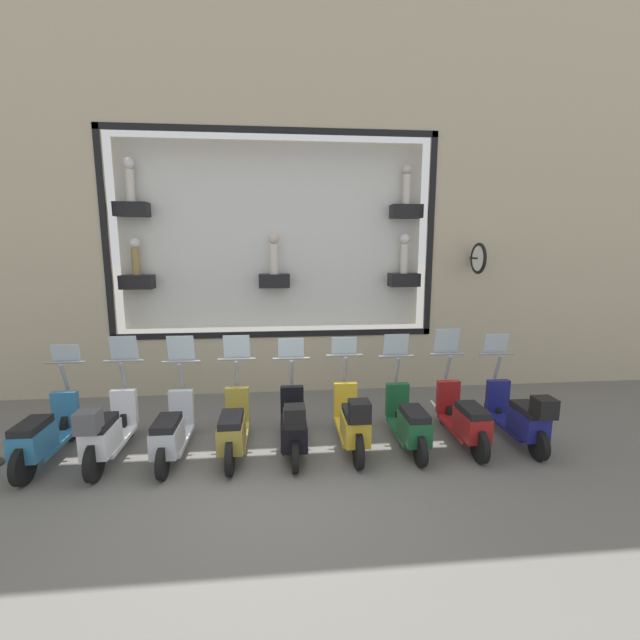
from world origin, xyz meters
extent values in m
plane|color=#66635E|center=(0.00, 0.00, 0.00)|extent=(120.00, 120.00, 0.00)
cube|color=tan|center=(3.60, 0.00, 0.59)|extent=(0.40, 6.55, 1.19)
cube|color=tan|center=(3.60, 0.00, 6.91)|extent=(0.40, 6.55, 3.26)
cube|color=black|center=(3.39, 0.00, 5.22)|extent=(0.04, 6.55, 0.12)
cube|color=black|center=(3.39, 0.00, 1.25)|extent=(0.04, 6.55, 0.12)
cube|color=black|center=(3.39, -3.21, 3.23)|extent=(0.04, 0.12, 4.09)
cube|color=black|center=(3.39, 3.21, 3.23)|extent=(0.04, 0.12, 4.09)
cube|color=silver|center=(3.95, 0.00, 3.23)|extent=(0.04, 6.31, 3.85)
cube|color=black|center=(3.73, -2.78, 3.76)|extent=(0.36, 0.64, 0.28)
cylinder|color=silver|center=(3.73, -2.78, 4.20)|extent=(0.17, 0.17, 0.60)
sphere|color=beige|center=(3.73, -2.78, 4.61)|extent=(0.22, 0.22, 0.22)
cube|color=black|center=(3.73, 2.78, 3.76)|extent=(0.36, 0.64, 0.28)
cylinder|color=silver|center=(3.73, 2.78, 4.21)|extent=(0.17, 0.17, 0.62)
sphere|color=white|center=(3.73, 2.78, 4.63)|extent=(0.22, 0.22, 0.22)
cube|color=black|center=(3.73, -2.78, 2.32)|extent=(0.36, 0.64, 0.28)
cylinder|color=silver|center=(3.73, -2.78, 2.77)|extent=(0.17, 0.17, 0.62)
sphere|color=white|center=(3.73, -2.78, 3.19)|extent=(0.22, 0.22, 0.22)
cube|color=black|center=(3.73, 0.00, 2.32)|extent=(0.36, 0.64, 0.28)
cylinder|color=silver|center=(3.73, 0.00, 2.77)|extent=(0.17, 0.17, 0.62)
sphere|color=beige|center=(3.73, 0.00, 3.20)|extent=(0.22, 0.22, 0.22)
cube|color=black|center=(3.73, 2.78, 2.32)|extent=(0.36, 0.64, 0.28)
cylinder|color=#9E7F4C|center=(3.73, 2.78, 2.73)|extent=(0.15, 0.15, 0.55)
sphere|color=white|center=(3.73, 2.78, 3.11)|extent=(0.20, 0.20, 0.20)
cylinder|color=black|center=(3.23, -4.11, 2.80)|extent=(0.35, 0.05, 0.05)
torus|color=black|center=(3.05, -4.11, 2.80)|extent=(0.63, 0.07, 0.63)
cylinder|color=white|center=(3.05, -4.11, 2.80)|extent=(0.52, 0.03, 0.52)
cylinder|color=black|center=(1.47, -3.78, 0.22)|extent=(0.44, 0.09, 0.44)
cylinder|color=black|center=(0.12, -3.78, 0.22)|extent=(0.44, 0.09, 0.44)
cube|color=navy|center=(0.79, -3.78, 0.21)|extent=(1.02, 0.38, 0.06)
cube|color=navy|center=(0.42, -3.78, 0.42)|extent=(0.61, 0.35, 0.36)
cube|color=black|center=(0.42, -3.78, 0.65)|extent=(0.58, 0.31, 0.10)
cube|color=navy|center=(1.34, -3.78, 0.52)|extent=(0.12, 0.37, 0.56)
cylinder|color=gray|center=(1.41, -3.78, 1.01)|extent=(0.20, 0.06, 0.45)
cylinder|color=gray|center=(1.48, -3.78, 1.23)|extent=(0.04, 0.61, 0.04)
cube|color=silver|center=(1.52, -3.78, 1.40)|extent=(0.09, 0.42, 0.34)
cube|color=black|center=(0.08, -3.78, 0.81)|extent=(0.28, 0.28, 0.28)
cylinder|color=black|center=(1.45, -2.90, 0.24)|extent=(0.48, 0.09, 0.48)
cylinder|color=black|center=(0.13, -2.90, 0.24)|extent=(0.48, 0.09, 0.48)
cube|color=maroon|center=(0.79, -2.90, 0.23)|extent=(1.02, 0.38, 0.06)
cube|color=maroon|center=(0.42, -2.90, 0.44)|extent=(0.61, 0.35, 0.36)
cube|color=black|center=(0.42, -2.90, 0.67)|extent=(0.58, 0.31, 0.10)
cube|color=maroon|center=(1.34, -2.90, 0.54)|extent=(0.12, 0.37, 0.56)
cylinder|color=gray|center=(1.41, -2.90, 1.03)|extent=(0.20, 0.06, 0.45)
cylinder|color=gray|center=(1.48, -2.90, 1.25)|extent=(0.04, 0.61, 0.04)
cube|color=silver|center=(1.52, -2.90, 1.46)|extent=(0.11, 0.42, 0.43)
cylinder|color=black|center=(1.47, -2.03, 0.22)|extent=(0.44, 0.09, 0.44)
cylinder|color=black|center=(0.12, -2.03, 0.22)|extent=(0.44, 0.09, 0.44)
cube|color=#19512D|center=(0.79, -2.03, 0.21)|extent=(1.02, 0.38, 0.06)
cube|color=#19512D|center=(0.42, -2.03, 0.42)|extent=(0.61, 0.35, 0.36)
cube|color=black|center=(0.42, -2.03, 0.65)|extent=(0.58, 0.31, 0.10)
cube|color=#19512D|center=(1.34, -2.03, 0.52)|extent=(0.12, 0.37, 0.56)
cylinder|color=gray|center=(1.41, -2.03, 1.01)|extent=(0.20, 0.06, 0.45)
cylinder|color=gray|center=(1.48, -2.03, 1.23)|extent=(0.04, 0.61, 0.04)
cube|color=silver|center=(1.52, -2.03, 1.42)|extent=(0.10, 0.42, 0.38)
cylinder|color=black|center=(1.43, -1.15, 0.26)|extent=(0.52, 0.09, 0.52)
cylinder|color=black|center=(0.15, -1.15, 0.26)|extent=(0.52, 0.09, 0.52)
cube|color=gold|center=(0.79, -1.15, 0.25)|extent=(1.02, 0.38, 0.06)
cube|color=gold|center=(0.42, -1.15, 0.46)|extent=(0.61, 0.35, 0.36)
cube|color=black|center=(0.42, -1.15, 0.69)|extent=(0.58, 0.31, 0.10)
cube|color=gold|center=(1.34, -1.15, 0.56)|extent=(0.12, 0.37, 0.56)
cylinder|color=gray|center=(1.41, -1.15, 1.05)|extent=(0.20, 0.06, 0.45)
cylinder|color=gray|center=(1.48, -1.15, 1.27)|extent=(0.04, 0.60, 0.04)
cube|color=silver|center=(1.52, -1.15, 1.42)|extent=(0.08, 0.42, 0.30)
cube|color=black|center=(0.10, -1.15, 0.85)|extent=(0.28, 0.28, 0.28)
cylinder|color=black|center=(1.46, -0.27, 0.23)|extent=(0.46, 0.09, 0.46)
cylinder|color=black|center=(0.13, -0.27, 0.23)|extent=(0.46, 0.09, 0.46)
cube|color=black|center=(0.79, -0.27, 0.22)|extent=(1.02, 0.39, 0.06)
cube|color=black|center=(0.42, -0.27, 0.43)|extent=(0.61, 0.35, 0.36)
cube|color=black|center=(0.42, -0.27, 0.66)|extent=(0.58, 0.31, 0.10)
cube|color=black|center=(1.34, -0.27, 0.53)|extent=(0.12, 0.37, 0.56)
cylinder|color=gray|center=(1.41, -0.27, 1.02)|extent=(0.20, 0.06, 0.45)
cylinder|color=gray|center=(1.48, -0.27, 1.24)|extent=(0.04, 0.60, 0.04)
cube|color=silver|center=(1.52, -0.27, 1.41)|extent=(0.09, 0.42, 0.34)
cube|color=black|center=(0.08, -0.27, 0.82)|extent=(0.28, 0.28, 0.28)
cylinder|color=black|center=(1.45, 0.60, 0.24)|extent=(0.48, 0.09, 0.48)
cylinder|color=black|center=(0.14, 0.60, 0.24)|extent=(0.48, 0.09, 0.48)
cube|color=olive|center=(0.79, 0.60, 0.23)|extent=(1.02, 0.39, 0.06)
cube|color=olive|center=(0.42, 0.60, 0.44)|extent=(0.61, 0.35, 0.36)
cube|color=black|center=(0.42, 0.60, 0.67)|extent=(0.58, 0.31, 0.10)
cube|color=olive|center=(1.34, 0.60, 0.54)|extent=(0.12, 0.37, 0.56)
cylinder|color=gray|center=(1.41, 0.60, 1.03)|extent=(0.20, 0.06, 0.45)
cylinder|color=gray|center=(1.48, 0.60, 1.25)|extent=(0.04, 0.60, 0.04)
cube|color=silver|center=(1.52, 0.60, 1.45)|extent=(0.10, 0.42, 0.39)
cylinder|color=black|center=(1.47, 1.48, 0.22)|extent=(0.44, 0.09, 0.44)
cylinder|color=black|center=(0.12, 1.48, 0.22)|extent=(0.44, 0.09, 0.44)
cube|color=#B7BCC6|center=(0.79, 1.48, 0.21)|extent=(1.02, 0.38, 0.06)
cube|color=#B7BCC6|center=(0.42, 1.48, 0.42)|extent=(0.61, 0.35, 0.36)
cube|color=black|center=(0.42, 1.48, 0.65)|extent=(0.58, 0.31, 0.10)
cube|color=#B7BCC6|center=(1.34, 1.48, 0.52)|extent=(0.12, 0.37, 0.56)
cylinder|color=gray|center=(1.41, 1.48, 1.01)|extent=(0.20, 0.06, 0.45)
cylinder|color=gray|center=(1.48, 1.48, 1.23)|extent=(0.04, 0.60, 0.04)
cube|color=silver|center=(1.52, 1.48, 1.44)|extent=(0.10, 0.42, 0.42)
cylinder|color=black|center=(1.44, 2.36, 0.26)|extent=(0.52, 0.09, 0.52)
cylinder|color=black|center=(0.15, 2.36, 0.26)|extent=(0.52, 0.09, 0.52)
cube|color=silver|center=(0.79, 2.36, 0.25)|extent=(1.02, 0.38, 0.06)
cube|color=silver|center=(0.42, 2.36, 0.46)|extent=(0.61, 0.35, 0.36)
cube|color=black|center=(0.42, 2.36, 0.69)|extent=(0.58, 0.31, 0.10)
cube|color=silver|center=(1.34, 2.36, 0.56)|extent=(0.12, 0.37, 0.56)
cylinder|color=gray|center=(1.41, 2.36, 1.05)|extent=(0.20, 0.06, 0.45)
cylinder|color=gray|center=(1.48, 2.36, 1.26)|extent=(0.04, 0.61, 0.04)
cube|color=silver|center=(1.52, 2.36, 1.47)|extent=(0.10, 0.42, 0.40)
cube|color=#4C4C51|center=(0.10, 2.36, 0.85)|extent=(0.28, 0.28, 0.28)
cylinder|color=black|center=(1.44, 3.23, 0.26)|extent=(0.52, 0.09, 0.52)
cylinder|color=black|center=(0.15, 3.23, 0.26)|extent=(0.52, 0.09, 0.52)
cube|color=teal|center=(0.79, 3.23, 0.25)|extent=(1.02, 0.38, 0.06)
cube|color=teal|center=(0.42, 3.23, 0.46)|extent=(0.61, 0.35, 0.36)
cube|color=black|center=(0.42, 3.23, 0.69)|extent=(0.58, 0.31, 0.10)
cube|color=teal|center=(1.34, 3.23, 0.56)|extent=(0.12, 0.37, 0.56)
cylinder|color=gray|center=(1.41, 3.23, 1.05)|extent=(0.20, 0.06, 0.45)
cylinder|color=gray|center=(1.48, 3.23, 1.26)|extent=(0.04, 0.61, 0.04)
cube|color=silver|center=(1.52, 3.23, 1.41)|extent=(0.08, 0.42, 0.29)
camera|label=1|loc=(-5.30, -0.09, 3.07)|focal=24.00mm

